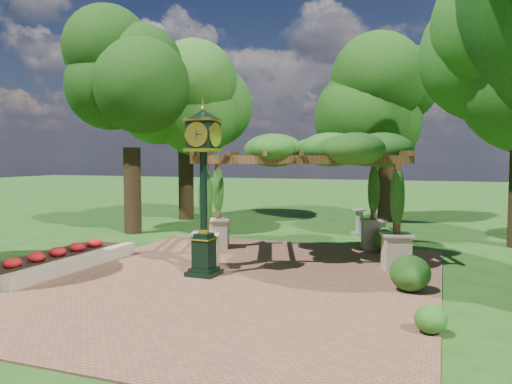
% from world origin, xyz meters
% --- Properties ---
extents(ground, '(120.00, 120.00, 0.00)m').
position_xyz_m(ground, '(0.00, 0.00, 0.00)').
color(ground, '#1E4714').
rests_on(ground, ground).
extents(brick_plaza, '(10.00, 12.00, 0.04)m').
position_xyz_m(brick_plaza, '(0.00, 1.00, 0.02)').
color(brick_plaza, brown).
rests_on(brick_plaza, ground).
extents(border_wall, '(0.35, 5.00, 0.40)m').
position_xyz_m(border_wall, '(-4.60, 0.50, 0.20)').
color(border_wall, '#C6B793').
rests_on(border_wall, ground).
extents(flower_bed, '(1.50, 5.00, 0.36)m').
position_xyz_m(flower_bed, '(-5.50, 0.50, 0.18)').
color(flower_bed, red).
rests_on(flower_bed, ground).
extents(pedestal_clock, '(0.91, 0.91, 4.48)m').
position_xyz_m(pedestal_clock, '(-0.96, 1.12, 2.68)').
color(pedestal_clock, black).
rests_on(pedestal_clock, brick_plaza).
extents(pergola, '(7.11, 5.65, 3.90)m').
position_xyz_m(pergola, '(0.73, 4.26, 3.20)').
color(pergola, tan).
rests_on(pergola, brick_plaza).
extents(sundial, '(0.78, 0.78, 1.07)m').
position_xyz_m(sundial, '(1.78, 9.77, 0.47)').
color(sundial, gray).
rests_on(sundial, ground).
extents(shrub_front, '(0.73, 0.73, 0.52)m').
position_xyz_m(shrub_front, '(4.82, -1.42, 0.30)').
color(shrub_front, '#265C1A').
rests_on(shrub_front, brick_plaza).
extents(shrub_mid, '(1.12, 1.12, 0.85)m').
position_xyz_m(shrub_mid, '(4.29, 1.39, 0.47)').
color(shrub_mid, '#1E4A14').
rests_on(shrub_mid, brick_plaza).
extents(shrub_back, '(0.99, 0.99, 0.82)m').
position_xyz_m(shrub_back, '(3.26, 6.14, 0.45)').
color(shrub_back, '#265518').
rests_on(shrub_back, brick_plaza).
extents(tree_west_near, '(4.05, 4.05, 9.25)m').
position_xyz_m(tree_west_near, '(-7.19, 6.93, 6.33)').
color(tree_west_near, '#312113').
rests_on(tree_west_near, ground).
extents(tree_west_far, '(4.59, 4.59, 9.11)m').
position_xyz_m(tree_west_far, '(-7.38, 11.91, 6.24)').
color(tree_west_far, black).
rests_on(tree_west_far, ground).
extents(tree_north, '(4.38, 4.38, 8.81)m').
position_xyz_m(tree_north, '(2.30, 14.65, 6.03)').
color(tree_north, '#362215').
rests_on(tree_north, ground).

